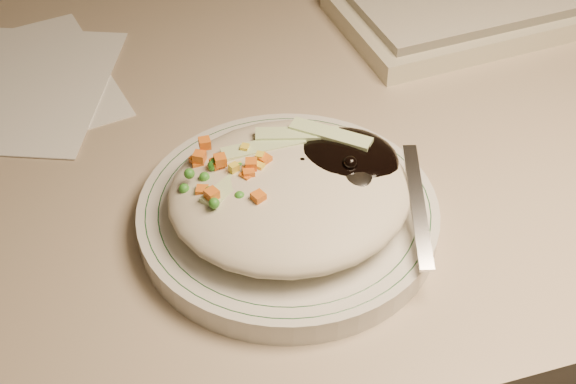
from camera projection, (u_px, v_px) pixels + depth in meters
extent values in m
cube|color=tan|center=(334.00, 109.00, 0.80)|extent=(1.40, 0.70, 0.04)
cylinder|color=silver|center=(288.00, 215.00, 0.65)|extent=(0.24, 0.24, 0.02)
torus|color=#144723|center=(288.00, 207.00, 0.64)|extent=(0.23, 0.23, 0.00)
torus|color=#144723|center=(288.00, 207.00, 0.64)|extent=(0.21, 0.21, 0.00)
ellipsoid|color=#BEB29A|center=(290.00, 192.00, 0.63)|extent=(0.19, 0.18, 0.04)
ellipsoid|color=black|center=(338.00, 165.00, 0.64)|extent=(0.10, 0.09, 0.03)
ellipsoid|color=orange|center=(228.00, 185.00, 0.63)|extent=(0.08, 0.08, 0.02)
sphere|color=black|center=(302.00, 164.00, 0.63)|extent=(0.01, 0.01, 0.01)
sphere|color=black|center=(334.00, 153.00, 0.64)|extent=(0.01, 0.01, 0.01)
sphere|color=black|center=(365.00, 149.00, 0.64)|extent=(0.01, 0.01, 0.01)
sphere|color=black|center=(350.00, 146.00, 0.65)|extent=(0.01, 0.01, 0.01)
sphere|color=black|center=(350.00, 163.00, 0.62)|extent=(0.01, 0.01, 0.01)
sphere|color=black|center=(334.00, 159.00, 0.64)|extent=(0.01, 0.01, 0.01)
sphere|color=black|center=(343.00, 148.00, 0.65)|extent=(0.01, 0.01, 0.01)
cube|color=orange|center=(220.00, 160.00, 0.62)|extent=(0.01, 0.01, 0.01)
cube|color=orange|center=(247.00, 185.00, 0.61)|extent=(0.01, 0.01, 0.01)
cube|color=orange|center=(199.00, 157.00, 0.63)|extent=(0.01, 0.01, 0.01)
cube|color=orange|center=(251.00, 165.00, 0.62)|extent=(0.01, 0.01, 0.01)
cube|color=orange|center=(249.00, 174.00, 0.61)|extent=(0.01, 0.01, 0.01)
cube|color=orange|center=(196.00, 162.00, 0.64)|extent=(0.01, 0.01, 0.01)
cube|color=orange|center=(217.00, 164.00, 0.62)|extent=(0.01, 0.01, 0.01)
cube|color=orange|center=(247.00, 177.00, 0.61)|extent=(0.01, 0.01, 0.01)
cube|color=orange|center=(265.00, 161.00, 0.62)|extent=(0.01, 0.01, 0.01)
cube|color=orange|center=(205.00, 143.00, 0.63)|extent=(0.01, 0.01, 0.01)
cube|color=orange|center=(212.00, 194.00, 0.59)|extent=(0.01, 0.01, 0.01)
cube|color=orange|center=(258.00, 198.00, 0.59)|extent=(0.01, 0.01, 0.01)
cube|color=orange|center=(202.00, 192.00, 0.61)|extent=(0.01, 0.01, 0.01)
cube|color=orange|center=(199.00, 165.00, 0.63)|extent=(0.01, 0.01, 0.01)
sphere|color=#388C28|center=(245.00, 171.00, 0.62)|extent=(0.01, 0.01, 0.01)
sphere|color=#388C28|center=(214.00, 203.00, 0.59)|extent=(0.01, 0.01, 0.01)
sphere|color=#388C28|center=(204.00, 177.00, 0.62)|extent=(0.01, 0.01, 0.01)
sphere|color=#388C28|center=(189.00, 174.00, 0.61)|extent=(0.01, 0.01, 0.01)
sphere|color=#388C28|center=(240.00, 168.00, 0.63)|extent=(0.01, 0.01, 0.01)
sphere|color=#388C28|center=(259.00, 196.00, 0.61)|extent=(0.01, 0.01, 0.01)
sphere|color=#388C28|center=(228.00, 181.00, 0.62)|extent=(0.01, 0.01, 0.01)
sphere|color=#388C28|center=(225.00, 199.00, 0.61)|extent=(0.01, 0.01, 0.01)
sphere|color=#388C28|center=(184.00, 189.00, 0.61)|extent=(0.01, 0.01, 0.01)
sphere|color=#388C28|center=(215.00, 162.00, 0.62)|extent=(0.01, 0.01, 0.01)
sphere|color=#388C28|center=(213.00, 165.00, 0.62)|extent=(0.01, 0.01, 0.01)
sphere|color=#388C28|center=(210.00, 192.00, 0.61)|extent=(0.01, 0.01, 0.01)
sphere|color=#388C28|center=(240.00, 196.00, 0.60)|extent=(0.01, 0.01, 0.01)
sphere|color=#388C28|center=(263.00, 150.00, 0.64)|extent=(0.01, 0.01, 0.01)
cube|color=yellow|center=(239.00, 168.00, 0.63)|extent=(0.01, 0.01, 0.01)
cube|color=yellow|center=(260.00, 168.00, 0.62)|extent=(0.01, 0.01, 0.01)
cube|color=yellow|center=(224.00, 168.00, 0.63)|extent=(0.01, 0.01, 0.01)
cube|color=yellow|center=(234.00, 168.00, 0.62)|extent=(0.01, 0.01, 0.01)
cube|color=yellow|center=(229.00, 183.00, 0.62)|extent=(0.01, 0.01, 0.01)
cube|color=yellow|center=(260.00, 157.00, 0.62)|extent=(0.01, 0.01, 0.01)
cube|color=yellow|center=(245.00, 149.00, 0.64)|extent=(0.01, 0.01, 0.01)
cube|color=yellow|center=(241.00, 181.00, 0.62)|extent=(0.01, 0.01, 0.01)
cube|color=#B2D18C|center=(263.00, 147.00, 0.64)|extent=(0.07, 0.02, 0.00)
cube|color=#B2D18C|center=(297.00, 134.00, 0.65)|extent=(0.07, 0.03, 0.00)
cube|color=#B2D18C|center=(236.00, 180.00, 0.61)|extent=(0.06, 0.05, 0.00)
cube|color=#B2D18C|center=(331.00, 134.00, 0.65)|extent=(0.06, 0.06, 0.00)
cube|color=#B2D18C|center=(298.00, 185.00, 0.62)|extent=(0.07, 0.02, 0.00)
ellipsoid|color=silver|center=(352.00, 174.00, 0.62)|extent=(0.05, 0.05, 0.01)
cube|color=silver|center=(418.00, 205.00, 0.61)|extent=(0.04, 0.11, 0.03)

